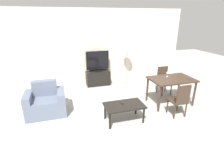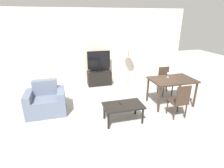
{
  "view_description": "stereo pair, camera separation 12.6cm",
  "coord_description": "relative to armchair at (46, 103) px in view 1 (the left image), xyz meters",
  "views": [
    {
      "loc": [
        -1.28,
        -2.42,
        2.42
      ],
      "look_at": [
        0.04,
        1.95,
        0.65
      ],
      "focal_mm": 28.0,
      "sensor_mm": 36.0,
      "label": 1
    },
    {
      "loc": [
        -1.15,
        -2.46,
        2.42
      ],
      "look_at": [
        0.04,
        1.95,
        0.65
      ],
      "focal_mm": 28.0,
      "sensor_mm": 36.0,
      "label": 2
    }
  ],
  "objects": [
    {
      "name": "coffee_table",
      "position": [
        1.83,
        -0.92,
        0.08
      ],
      "size": [
        0.95,
        0.56,
        0.45
      ],
      "color": "black",
      "rests_on": "ground_plane"
    },
    {
      "name": "remote_primary",
      "position": [
        1.79,
        -0.81,
        0.14
      ],
      "size": [
        0.04,
        0.15,
        0.02
      ],
      "color": "black",
      "rests_on": "coffee_table"
    },
    {
      "name": "tv_stand",
      "position": [
        1.76,
        1.67,
        -0.05
      ],
      "size": [
        0.87,
        0.42,
        0.53
      ],
      "color": "black",
      "rests_on": "ground_plane"
    },
    {
      "name": "floor_lamp",
      "position": [
        2.83,
        1.52,
        1.06
      ],
      "size": [
        0.35,
        0.35,
        1.59
      ],
      "color": "gray",
      "rests_on": "ground_plane"
    },
    {
      "name": "dining_table",
      "position": [
        3.45,
        -0.41,
        0.36
      ],
      "size": [
        1.24,
        0.81,
        0.77
      ],
      "color": "#38281E",
      "rests_on": "ground_plane"
    },
    {
      "name": "tv",
      "position": [
        1.76,
        1.67,
        0.59
      ],
      "size": [
        0.83,
        0.29,
        0.75
      ],
      "color": "black",
      "rests_on": "tv_stand"
    },
    {
      "name": "wall_back",
      "position": [
        1.76,
        1.95,
        1.04
      ],
      "size": [
        6.86,
        0.06,
        2.7
      ],
      "color": "beige",
      "rests_on": "ground_plane"
    },
    {
      "name": "wine_glass_left",
      "position": [
        3.42,
        -0.23,
        0.56
      ],
      "size": [
        0.07,
        0.07,
        0.15
      ],
      "color": "silver",
      "rests_on": "dining_table"
    },
    {
      "name": "armchair",
      "position": [
        0.0,
        0.0,
        0.0
      ],
      "size": [
        0.99,
        0.7,
        0.86
      ],
      "color": "slate",
      "rests_on": "ground_plane"
    },
    {
      "name": "dining_chair_far",
      "position": [
        3.67,
        0.31,
        0.18
      ],
      "size": [
        0.4,
        0.4,
        0.89
      ],
      "color": "#38281E",
      "rests_on": "ground_plane"
    },
    {
      "name": "dining_chair_near",
      "position": [
        3.24,
        -1.12,
        0.18
      ],
      "size": [
        0.4,
        0.4,
        0.89
      ],
      "color": "#38281E",
      "rests_on": "ground_plane"
    },
    {
      "name": "ground_plane",
      "position": [
        1.76,
        -1.97,
        -0.31
      ],
      "size": [
        18.0,
        18.0,
        0.0
      ],
      "primitive_type": "plane",
      "color": "#9E9E99"
    }
  ]
}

